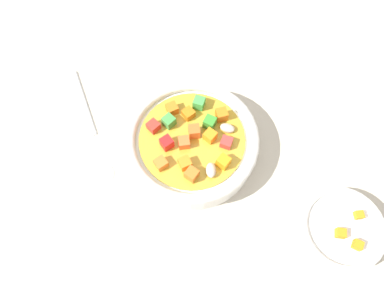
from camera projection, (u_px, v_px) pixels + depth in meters
ground_plane at (192, 152)px, 60.67cm from camera, size 140.00×140.00×2.00cm
soup_bowl_main at (192, 143)px, 57.14cm from camera, size 20.93×20.93×6.36cm
spoon at (93, 129)px, 60.88cm from camera, size 16.84×17.35×0.98cm
side_bowl_small at (340, 230)px, 52.25cm from camera, size 12.14×12.14×4.54cm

